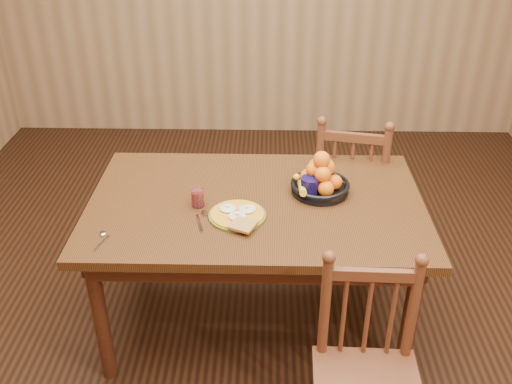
{
  "coord_description": "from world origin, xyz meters",
  "views": [
    {
      "loc": [
        0.06,
        -2.33,
        2.17
      ],
      "look_at": [
        0.0,
        0.0,
        0.8
      ],
      "focal_mm": 40.0,
      "sensor_mm": 36.0,
      "label": 1
    }
  ],
  "objects_px": {
    "dining_table": "(256,216)",
    "chair_far": "(350,191)",
    "breakfast_plate": "(238,215)",
    "coffee_mug": "(311,187)",
    "fruit_bowl": "(320,180)",
    "chair_near": "(367,377)"
  },
  "relations": [
    {
      "from": "dining_table",
      "to": "coffee_mug",
      "type": "distance_m",
      "value": 0.3
    },
    {
      "from": "chair_near",
      "to": "breakfast_plate",
      "type": "distance_m",
      "value": 0.89
    },
    {
      "from": "chair_far",
      "to": "chair_near",
      "type": "bearing_deg",
      "value": 96.86
    },
    {
      "from": "chair_far",
      "to": "coffee_mug",
      "type": "bearing_deg",
      "value": 73.89
    },
    {
      "from": "fruit_bowl",
      "to": "chair_far",
      "type": "bearing_deg",
      "value": 65.09
    },
    {
      "from": "chair_near",
      "to": "coffee_mug",
      "type": "bearing_deg",
      "value": 103.99
    },
    {
      "from": "dining_table",
      "to": "coffee_mug",
      "type": "relative_size",
      "value": 12.0
    },
    {
      "from": "chair_near",
      "to": "coffee_mug",
      "type": "distance_m",
      "value": 0.93
    },
    {
      "from": "chair_far",
      "to": "fruit_bowl",
      "type": "relative_size",
      "value": 3.3
    },
    {
      "from": "dining_table",
      "to": "breakfast_plate",
      "type": "bearing_deg",
      "value": -118.91
    },
    {
      "from": "coffee_mug",
      "to": "chair_far",
      "type": "bearing_deg",
      "value": 63.11
    },
    {
      "from": "breakfast_plate",
      "to": "chair_near",
      "type": "bearing_deg",
      "value": -50.73
    },
    {
      "from": "dining_table",
      "to": "chair_far",
      "type": "xyz_separation_m",
      "value": [
        0.54,
        0.6,
        -0.2
      ]
    },
    {
      "from": "coffee_mug",
      "to": "fruit_bowl",
      "type": "xyz_separation_m",
      "value": [
        0.04,
        0.04,
        0.02
      ]
    },
    {
      "from": "dining_table",
      "to": "chair_near",
      "type": "height_order",
      "value": "chair_near"
    },
    {
      "from": "chair_far",
      "to": "chair_near",
      "type": "distance_m",
      "value": 1.39
    },
    {
      "from": "breakfast_plate",
      "to": "chair_far",
      "type": "bearing_deg",
      "value": 50.17
    },
    {
      "from": "dining_table",
      "to": "breakfast_plate",
      "type": "distance_m",
      "value": 0.19
    },
    {
      "from": "dining_table",
      "to": "breakfast_plate",
      "type": "height_order",
      "value": "breakfast_plate"
    },
    {
      "from": "breakfast_plate",
      "to": "coffee_mug",
      "type": "xyz_separation_m",
      "value": [
        0.34,
        0.2,
        0.04
      ]
    },
    {
      "from": "coffee_mug",
      "to": "fruit_bowl",
      "type": "relative_size",
      "value": 0.46
    },
    {
      "from": "chair_far",
      "to": "fruit_bowl",
      "type": "height_order",
      "value": "fruit_bowl"
    }
  ]
}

